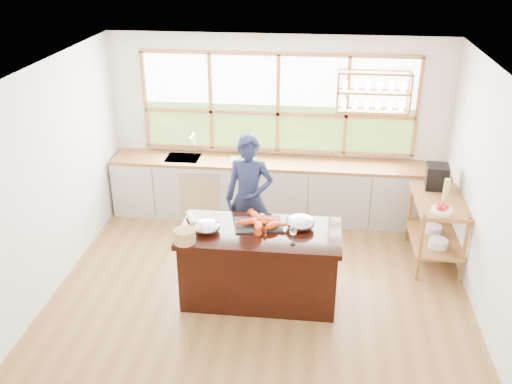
% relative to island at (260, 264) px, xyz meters
% --- Properties ---
extents(ground_plane, '(5.00, 5.00, 0.00)m').
position_rel_island_xyz_m(ground_plane, '(0.00, 0.20, -0.45)').
color(ground_plane, olive).
extents(room_shell, '(5.02, 4.52, 2.71)m').
position_rel_island_xyz_m(room_shell, '(0.02, 0.71, 1.30)').
color(room_shell, silver).
rests_on(room_shell, ground_plane).
extents(back_counter, '(4.90, 0.63, 0.90)m').
position_rel_island_xyz_m(back_counter, '(-0.02, 2.14, 0.00)').
color(back_counter, beige).
rests_on(back_counter, ground_plane).
extents(right_shelf_unit, '(0.62, 1.10, 0.90)m').
position_rel_island_xyz_m(right_shelf_unit, '(2.19, 1.09, 0.15)').
color(right_shelf_unit, '#935B26').
rests_on(right_shelf_unit, ground_plane).
extents(island, '(1.85, 0.90, 0.90)m').
position_rel_island_xyz_m(island, '(0.00, 0.00, 0.00)').
color(island, black).
rests_on(island, ground_plane).
extents(cook, '(0.64, 0.43, 1.72)m').
position_rel_island_xyz_m(cook, '(-0.24, 0.92, 0.41)').
color(cook, '#19203D').
rests_on(cook, ground_plane).
extents(potted_plant, '(0.15, 0.12, 0.26)m').
position_rel_island_xyz_m(potted_plant, '(-0.49, 2.20, 0.58)').
color(potted_plant, slate).
rests_on(potted_plant, back_counter).
extents(cutting_board, '(0.43, 0.33, 0.01)m').
position_rel_island_xyz_m(cutting_board, '(-0.48, 2.14, 0.45)').
color(cutting_board, '#5EB635').
rests_on(cutting_board, back_counter).
extents(espresso_machine, '(0.30, 0.32, 0.32)m').
position_rel_island_xyz_m(espresso_machine, '(2.19, 1.46, 0.61)').
color(espresso_machine, black).
rests_on(espresso_machine, right_shelf_unit).
extents(wine_bottle, '(0.10, 0.10, 0.30)m').
position_rel_island_xyz_m(wine_bottle, '(2.24, 1.06, 0.59)').
color(wine_bottle, tan).
rests_on(wine_bottle, right_shelf_unit).
extents(fruit_bowl, '(0.25, 0.25, 0.11)m').
position_rel_island_xyz_m(fruit_bowl, '(2.14, 0.72, 0.49)').
color(fruit_bowl, white).
rests_on(fruit_bowl, right_shelf_unit).
extents(slate_board, '(0.62, 0.50, 0.02)m').
position_rel_island_xyz_m(slate_board, '(-0.04, 0.14, 0.45)').
color(slate_board, black).
rests_on(slate_board, island).
extents(lobster_pile, '(0.52, 0.48, 0.08)m').
position_rel_island_xyz_m(lobster_pile, '(-0.02, 0.11, 0.50)').
color(lobster_pile, red).
rests_on(lobster_pile, slate_board).
extents(mixing_bowl_left, '(0.31, 0.31, 0.15)m').
position_rel_island_xyz_m(mixing_bowl_left, '(-0.59, -0.08, 0.51)').
color(mixing_bowl_left, '#B2B4BA').
rests_on(mixing_bowl_left, island).
extents(mixing_bowl_right, '(0.34, 0.34, 0.16)m').
position_rel_island_xyz_m(mixing_bowl_right, '(0.45, 0.13, 0.52)').
color(mixing_bowl_right, '#B2B4BA').
rests_on(mixing_bowl_right, island).
extents(wine_glass, '(0.08, 0.08, 0.22)m').
position_rel_island_xyz_m(wine_glass, '(0.39, -0.25, 0.61)').
color(wine_glass, white).
rests_on(wine_glass, island).
extents(wicker_basket, '(0.24, 0.24, 0.15)m').
position_rel_island_xyz_m(wicker_basket, '(-0.79, -0.35, 0.52)').
color(wicker_basket, '#A07642').
rests_on(wicker_basket, island).
extents(parchment_roll, '(0.20, 0.31, 0.08)m').
position_rel_island_xyz_m(parchment_roll, '(-0.83, 0.14, 0.49)').
color(parchment_roll, white).
rests_on(parchment_roll, island).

